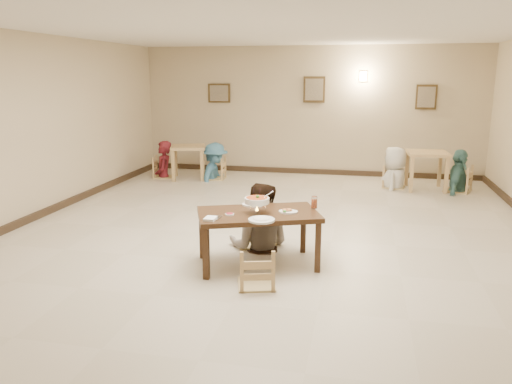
% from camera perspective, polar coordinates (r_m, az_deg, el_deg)
% --- Properties ---
extents(floor, '(10.00, 10.00, 0.00)m').
position_cam_1_polar(floor, '(7.38, 1.72, -5.19)').
color(floor, beige).
rests_on(floor, ground).
extents(ceiling, '(10.00, 10.00, 0.00)m').
position_cam_1_polar(ceiling, '(7.03, 1.89, 18.68)').
color(ceiling, silver).
rests_on(ceiling, wall_back).
extents(wall_back, '(10.00, 0.00, 10.00)m').
position_cam_1_polar(wall_back, '(11.98, 6.14, 9.18)').
color(wall_back, '#C3AF8F').
rests_on(wall_back, floor).
extents(wall_front, '(10.00, 0.00, 10.00)m').
position_cam_1_polar(wall_front, '(2.41, -20.23, -7.79)').
color(wall_front, '#C3AF8F').
rests_on(wall_front, floor).
extents(wall_left, '(0.00, 10.00, 10.00)m').
position_cam_1_polar(wall_left, '(8.70, -25.28, 6.50)').
color(wall_left, '#C3AF8F').
rests_on(wall_left, floor).
extents(baseboard_back, '(8.00, 0.06, 0.12)m').
position_cam_1_polar(baseboard_back, '(12.14, 5.96, 2.38)').
color(baseboard_back, '#322418').
rests_on(baseboard_back, floor).
extents(baseboard_left, '(0.06, 10.00, 0.12)m').
position_cam_1_polar(baseboard_left, '(8.93, -24.22, -2.69)').
color(baseboard_left, '#322418').
rests_on(baseboard_left, floor).
extents(picture_a, '(0.55, 0.04, 0.45)m').
position_cam_1_polar(picture_a, '(12.34, -4.24, 11.20)').
color(picture_a, '#3E2D18').
rests_on(picture_a, wall_back).
extents(picture_b, '(0.50, 0.04, 0.60)m').
position_cam_1_polar(picture_b, '(11.90, 6.67, 11.55)').
color(picture_b, '#3E2D18').
rests_on(picture_b, wall_back).
extents(picture_c, '(0.45, 0.04, 0.55)m').
position_cam_1_polar(picture_c, '(11.93, 18.88, 10.23)').
color(picture_c, '#3E2D18').
rests_on(picture_c, wall_back).
extents(wall_sconce, '(0.16, 0.05, 0.22)m').
position_cam_1_polar(wall_sconce, '(11.85, 12.15, 12.80)').
color(wall_sconce, '#FFD88C').
rests_on(wall_sconce, wall_back).
extents(main_table, '(1.66, 1.30, 0.69)m').
position_cam_1_polar(main_table, '(6.16, 0.25, -3.03)').
color(main_table, '#3E2614').
rests_on(main_table, floor).
extents(chair_far, '(0.45, 0.45, 0.96)m').
position_cam_1_polar(chair_far, '(6.88, 0.46, -2.39)').
color(chair_far, tan).
rests_on(chair_far, floor).
extents(chair_near, '(0.42, 0.42, 0.89)m').
position_cam_1_polar(chair_near, '(5.60, 0.05, -6.47)').
color(chair_near, tan).
rests_on(chair_near, floor).
extents(main_diner, '(0.91, 0.72, 1.82)m').
position_cam_1_polar(main_diner, '(6.73, 0.42, 1.02)').
color(main_diner, gray).
rests_on(main_diner, floor).
extents(curry_warmer, '(0.34, 0.30, 0.27)m').
position_cam_1_polar(curry_warmer, '(6.06, 0.11, -0.99)').
color(curry_warmer, silver).
rests_on(curry_warmer, main_table).
extents(rice_plate_far, '(0.27, 0.27, 0.06)m').
position_cam_1_polar(rice_plate_far, '(6.44, -0.41, -1.44)').
color(rice_plate_far, white).
rests_on(rice_plate_far, main_table).
extents(rice_plate_near, '(0.31, 0.31, 0.07)m').
position_cam_1_polar(rice_plate_near, '(5.77, 0.63, -3.18)').
color(rice_plate_near, white).
rests_on(rice_plate_near, main_table).
extents(fried_plate, '(0.23, 0.23, 0.05)m').
position_cam_1_polar(fried_plate, '(6.13, 3.69, -2.21)').
color(fried_plate, white).
rests_on(fried_plate, main_table).
extents(chili_dish, '(0.11, 0.11, 0.02)m').
position_cam_1_polar(chili_dish, '(6.02, -3.04, -2.55)').
color(chili_dish, white).
rests_on(chili_dish, main_table).
extents(napkin_cutlery, '(0.16, 0.26, 0.03)m').
position_cam_1_polar(napkin_cutlery, '(5.83, -5.20, -3.05)').
color(napkin_cutlery, white).
rests_on(napkin_cutlery, main_table).
extents(drink_glass, '(0.08, 0.08, 0.15)m').
position_cam_1_polar(drink_glass, '(6.35, 6.68, -1.23)').
color(drink_glass, white).
rests_on(drink_glass, main_table).
extents(bg_table_left, '(0.95, 0.95, 0.76)m').
position_cam_1_polar(bg_table_left, '(11.52, -7.76, 4.58)').
color(bg_table_left, tan).
rests_on(bg_table_left, floor).
extents(bg_table_right, '(0.84, 0.84, 0.79)m').
position_cam_1_polar(bg_table_right, '(10.88, 18.97, 3.65)').
color(bg_table_right, tan).
rests_on(bg_table_right, floor).
extents(bg_chair_ll, '(0.43, 0.43, 0.93)m').
position_cam_1_polar(bg_chair_ll, '(11.75, -10.57, 3.85)').
color(bg_chair_ll, tan).
rests_on(bg_chair_ll, floor).
extents(bg_chair_lr, '(0.44, 0.44, 0.95)m').
position_cam_1_polar(bg_chair_lr, '(11.42, -4.74, 3.82)').
color(bg_chair_lr, tan).
rests_on(bg_chair_lr, floor).
extents(bg_chair_rl, '(0.43, 0.43, 0.91)m').
position_cam_1_polar(bg_chair_rl, '(10.91, 15.59, 2.84)').
color(bg_chair_rl, tan).
rests_on(bg_chair_rl, floor).
extents(bg_chair_rr, '(0.48, 0.48, 1.02)m').
position_cam_1_polar(bg_chair_rr, '(10.94, 22.20, 2.66)').
color(bg_chair_rr, tan).
rests_on(bg_chair_rr, floor).
extents(bg_diner_a, '(0.58, 0.72, 1.71)m').
position_cam_1_polar(bg_diner_a, '(11.70, -10.65, 5.75)').
color(bg_diner_a, maroon).
rests_on(bg_diner_a, floor).
extents(bg_diner_b, '(0.68, 1.11, 1.67)m').
position_cam_1_polar(bg_diner_b, '(11.36, -4.77, 5.63)').
color(bg_diner_b, teal).
rests_on(bg_diner_b, floor).
extents(bg_diner_c, '(0.71, 0.94, 1.74)m').
position_cam_1_polar(bg_diner_c, '(10.84, 15.72, 4.99)').
color(bg_diner_c, silver).
rests_on(bg_diner_c, floor).
extents(bg_diner_d, '(0.73, 1.10, 1.74)m').
position_cam_1_polar(bg_diner_d, '(10.89, 22.37, 4.53)').
color(bg_diner_d, teal).
rests_on(bg_diner_d, floor).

